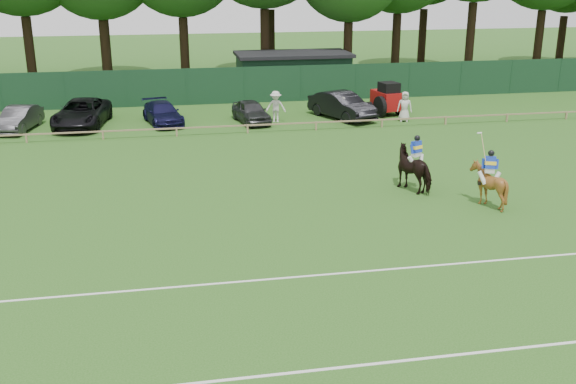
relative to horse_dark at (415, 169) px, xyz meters
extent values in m
plane|color=#1E4C14|center=(-6.62, -6.46, -0.92)|extent=(160.00, 160.00, 0.00)
imported|color=black|center=(0.00, 0.00, 0.00)|extent=(1.87, 2.40, 1.85)
imported|color=brown|center=(2.08, -2.47, -0.06)|extent=(1.86, 1.96, 1.72)
imported|color=#313133|center=(-18.51, 14.72, -0.23)|extent=(2.26, 4.39, 1.38)
imported|color=black|center=(-15.04, 15.10, -0.13)|extent=(3.38, 6.01, 1.59)
imported|color=#121138|center=(-10.33, 14.92, -0.28)|extent=(2.74, 4.70, 1.28)
imported|color=#303032|center=(-5.04, 14.26, -0.25)|extent=(2.27, 4.17, 1.35)
imported|color=black|center=(0.68, 14.36, -0.10)|extent=(3.63, 5.24, 1.64)
imported|color=beige|center=(-3.55, 14.13, 0.02)|extent=(1.35, 0.97, 1.90)
imported|color=beige|center=(0.54, 13.65, -0.18)|extent=(0.93, 0.77, 1.49)
imported|color=beige|center=(4.22, 12.84, -0.01)|extent=(1.04, 0.84, 1.83)
cube|color=silver|center=(0.00, 0.00, 0.63)|extent=(0.44, 0.39, 0.18)
cube|color=#1A37BB|center=(0.00, 0.00, 0.95)|extent=(0.49, 0.45, 0.51)
cube|color=yellow|center=(0.00, 0.00, 0.93)|extent=(0.51, 0.45, 0.18)
sphere|color=black|center=(0.00, 0.00, 1.32)|extent=(0.25, 0.25, 0.25)
cylinder|color=silver|center=(0.25, 0.07, 0.33)|extent=(0.37, 0.46, 0.59)
cylinder|color=silver|center=(-0.21, -0.16, 0.33)|extent=(0.48, 0.26, 0.59)
cube|color=silver|center=(2.08, -2.47, 0.54)|extent=(0.43, 0.37, 0.18)
cube|color=#1A37BB|center=(2.08, -2.47, 0.86)|extent=(0.48, 0.43, 0.51)
cube|color=yellow|center=(2.08, -2.47, 0.84)|extent=(0.50, 0.42, 0.18)
sphere|color=black|center=(2.08, -2.47, 1.23)|extent=(0.25, 0.25, 0.25)
cylinder|color=silver|center=(2.31, -2.61, 0.24)|extent=(0.47, 0.28, 0.59)
cylinder|color=silver|center=(1.82, -2.42, 0.24)|extent=(0.39, 0.44, 0.59)
cylinder|color=tan|center=(1.82, -2.31, 1.41)|extent=(0.07, 0.64, 1.17)
cube|color=silver|center=(-6.62, -12.46, -0.92)|extent=(60.00, 0.10, 0.01)
cube|color=silver|center=(-6.62, -7.46, -0.92)|extent=(60.00, 0.10, 0.01)
cube|color=#997F5B|center=(-6.62, 11.54, -0.47)|extent=(62.00, 0.08, 0.08)
cube|color=#14351E|center=(-6.62, 20.54, 0.33)|extent=(92.00, 0.04, 2.50)
cube|color=#14331E|center=(-0.62, 23.54, 0.48)|extent=(8.00, 4.00, 2.80)
cube|color=black|center=(-0.62, 23.54, 2.00)|extent=(8.40, 4.40, 0.24)
cube|color=#A30F0F|center=(3.76, 15.04, 0.00)|extent=(1.53, 2.29, 1.14)
cube|color=black|center=(3.82, 14.70, 0.79)|extent=(1.26, 1.32, 0.79)
cylinder|color=black|center=(3.14, 14.30, -0.26)|extent=(0.51, 1.34, 1.32)
cylinder|color=black|center=(4.61, 14.59, -0.26)|extent=(0.51, 1.34, 1.32)
cylinder|color=black|center=(2.94, 15.78, -0.57)|extent=(0.39, 0.74, 0.70)
cylinder|color=black|center=(4.23, 16.03, -0.57)|extent=(0.39, 0.74, 0.70)
camera|label=1|loc=(-10.36, -25.73, 8.05)|focal=42.00mm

